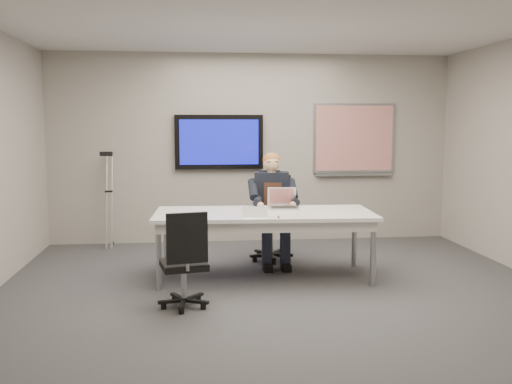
{
  "coord_description": "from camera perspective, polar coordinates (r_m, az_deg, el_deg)",
  "views": [
    {
      "loc": [
        -0.88,
        -5.5,
        1.77
      ],
      "look_at": [
        -0.16,
        1.03,
        0.98
      ],
      "focal_mm": 40.0,
      "sensor_mm": 36.0,
      "label": 1
    }
  ],
  "objects": [
    {
      "name": "pen",
      "position": [
        6.15,
        2.27,
        -2.5
      ],
      "size": [
        0.02,
        0.14,
        0.01
      ],
      "primitive_type": "cylinder",
      "rotation": [
        0.0,
        1.57,
        1.53
      ],
      "color": "black",
      "rests_on": "conference_table"
    },
    {
      "name": "wall_front",
      "position": [
        2.68,
        12.99,
        -1.32
      ],
      "size": [
        6.0,
        0.02,
        2.8
      ],
      "primitive_type": "cube",
      "color": "#9E988F",
      "rests_on": "ground"
    },
    {
      "name": "crutch",
      "position": [
        8.42,
        -14.47,
        -0.62
      ],
      "size": [
        0.47,
        0.73,
        1.47
      ],
      "primitive_type": null,
      "rotation": [
        -0.23,
        0.0,
        0.43
      ],
      "color": "#B5B7BD",
      "rests_on": "ground"
    },
    {
      "name": "office_chair_far",
      "position": [
        7.47,
        1.56,
        -4.17
      ],
      "size": [
        0.66,
        0.66,
        1.1
      ],
      "rotation": [
        0.0,
        0.0,
        -0.32
      ],
      "color": "black",
      "rests_on": "ground"
    },
    {
      "name": "name_tent",
      "position": [
        6.22,
        -0.09,
        -1.94
      ],
      "size": [
        0.27,
        0.1,
        0.11
      ],
      "primitive_type": null,
      "rotation": [
        0.0,
        0.0,
        -0.09
      ],
      "color": "silver",
      "rests_on": "conference_table"
    },
    {
      "name": "tv_display",
      "position": [
        8.46,
        -3.71,
        5.01
      ],
      "size": [
        1.3,
        0.09,
        0.8
      ],
      "color": "black",
      "rests_on": "wall_back"
    },
    {
      "name": "laptop",
      "position": [
        6.83,
        2.7,
        -1.1
      ],
      "size": [
        0.36,
        0.34,
        0.24
      ],
      "rotation": [
        0.0,
        0.0,
        -0.07
      ],
      "color": "#B4B4B7",
      "rests_on": "conference_table"
    },
    {
      "name": "floor",
      "position": [
        5.84,
        2.73,
        -10.79
      ],
      "size": [
        6.0,
        6.0,
        0.02
      ],
      "primitive_type": "cube",
      "color": "#353538",
      "rests_on": "ground"
    },
    {
      "name": "whiteboard",
      "position": [
        8.81,
        9.77,
        5.2
      ],
      "size": [
        1.25,
        0.08,
        1.1
      ],
      "color": "#96999E",
      "rests_on": "wall_back"
    },
    {
      "name": "wall_back",
      "position": [
        8.55,
        -0.37,
        4.37
      ],
      "size": [
        6.0,
        0.02,
        2.8
      ],
      "primitive_type": "cube",
      "color": "#9E988F",
      "rests_on": "ground"
    },
    {
      "name": "ceiling",
      "position": [
        5.66,
        2.9,
        17.31
      ],
      "size": [
        6.0,
        6.0,
        0.02
      ],
      "primitive_type": "cube",
      "color": "silver",
      "rests_on": "wall_back"
    },
    {
      "name": "conference_table",
      "position": [
        6.54,
        0.81,
        -2.76
      ],
      "size": [
        2.53,
        1.14,
        0.77
      ],
      "rotation": [
        0.0,
        0.0,
        -0.04
      ],
      "color": "white",
      "rests_on": "ground"
    },
    {
      "name": "seated_person",
      "position": [
        7.17,
        1.73,
        -2.81
      ],
      "size": [
        0.45,
        0.78,
        1.41
      ],
      "rotation": [
        0.0,
        0.0,
        -0.09
      ],
      "color": "#1F2434",
      "rests_on": "office_chair_far"
    },
    {
      "name": "office_chair_near",
      "position": [
        5.56,
        -7.14,
        -8.54
      ],
      "size": [
        0.54,
        0.54,
        0.96
      ],
      "rotation": [
        0.0,
        0.0,
        3.34
      ],
      "color": "black",
      "rests_on": "ground"
    }
  ]
}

